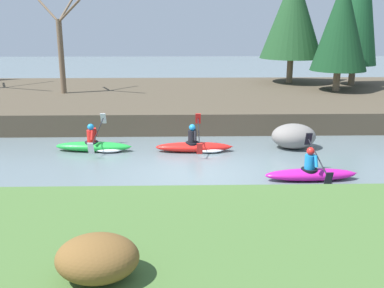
{
  "coord_description": "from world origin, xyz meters",
  "views": [
    {
      "loc": [
        -0.41,
        -13.08,
        4.57
      ],
      "look_at": [
        -0.05,
        1.36,
        0.55
      ],
      "focal_mm": 42.0,
      "sensor_mm": 36.0,
      "label": 1
    }
  ],
  "objects_px": {
    "kayaker_lead": "(311,173)",
    "kayaker_trailing": "(96,146)",
    "kayaker_middle": "(197,146)",
    "boulder_midstream": "(294,136)"
  },
  "relations": [
    {
      "from": "kayaker_lead",
      "to": "kayaker_trailing",
      "type": "bearing_deg",
      "value": 153.08
    },
    {
      "from": "kayaker_middle",
      "to": "kayaker_trailing",
      "type": "xyz_separation_m",
      "value": [
        -3.6,
        0.15,
        0.0
      ]
    },
    {
      "from": "kayaker_lead",
      "to": "boulder_midstream",
      "type": "distance_m",
      "value": 3.42
    },
    {
      "from": "kayaker_lead",
      "to": "kayaker_middle",
      "type": "xyz_separation_m",
      "value": [
        -3.26,
        3.03,
        -0.02
      ]
    },
    {
      "from": "kayaker_trailing",
      "to": "kayaker_lead",
      "type": "bearing_deg",
      "value": -20.74
    },
    {
      "from": "kayaker_lead",
      "to": "boulder_midstream",
      "type": "xyz_separation_m",
      "value": [
        0.29,
        3.4,
        0.23
      ]
    },
    {
      "from": "kayaker_lead",
      "to": "kayaker_trailing",
      "type": "xyz_separation_m",
      "value": [
        -6.86,
        3.18,
        -0.02
      ]
    },
    {
      "from": "kayaker_middle",
      "to": "kayaker_trailing",
      "type": "height_order",
      "value": "same"
    },
    {
      "from": "kayaker_middle",
      "to": "kayaker_lead",
      "type": "bearing_deg",
      "value": -42.36
    },
    {
      "from": "kayaker_trailing",
      "to": "boulder_midstream",
      "type": "distance_m",
      "value": 7.16
    }
  ]
}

